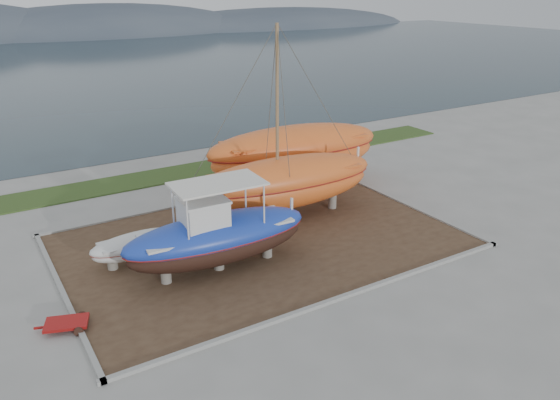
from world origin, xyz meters
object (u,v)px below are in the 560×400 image
white_dinghy (139,248)px  red_trailer (67,325)px  orange_sailboat (286,126)px  blue_caique (217,227)px  orange_bare_hull (295,157)px

white_dinghy → red_trailer: (-3.85, -3.54, -0.55)m
orange_sailboat → blue_caique: bearing=-145.6°
orange_bare_hull → blue_caique: bearing=-134.6°
orange_sailboat → orange_bare_hull: orange_sailboat is taller
orange_bare_hull → white_dinghy: bearing=-152.0°
blue_caique → orange_bare_hull: 10.97m
orange_bare_hull → red_trailer: (-14.95, -8.12, -1.71)m
blue_caique → orange_sailboat: orange_sailboat is taller
white_dinghy → orange_bare_hull: size_ratio=0.39×
white_dinghy → orange_bare_hull: bearing=20.4°
orange_sailboat → red_trailer: size_ratio=4.50×
orange_sailboat → orange_bare_hull: bearing=55.7°
blue_caique → red_trailer: bearing=-168.2°
orange_sailboat → orange_bare_hull: (3.03, 3.85, -3.09)m
orange_sailboat → red_trailer: bearing=-156.4°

